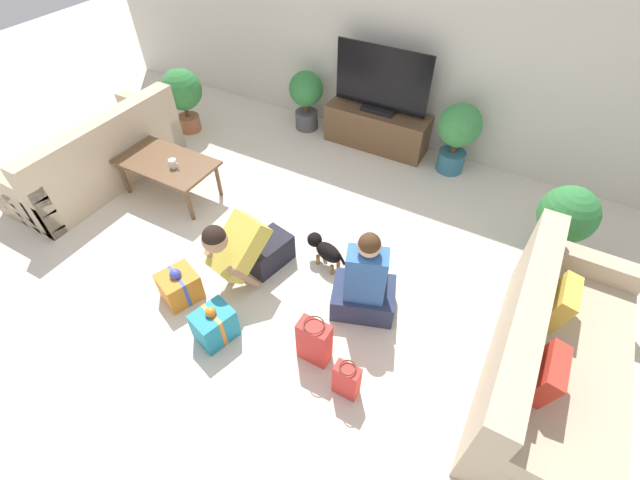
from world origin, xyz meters
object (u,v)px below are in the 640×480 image
Objects in this scene: coffee_table at (167,165)px; gift_bag_a at (347,380)px; potted_plant_corner_right at (566,218)px; mug at (173,163)px; potted_plant_corner_left at (182,93)px; person_kneeling at (247,249)px; tv at (381,83)px; gift_box_a at (215,325)px; tv_console at (377,129)px; gift_box_b at (180,286)px; person_sitting at (365,284)px; sofa_left at (97,158)px; sofa_right at (549,359)px; potted_plant_back_right at (458,132)px; potted_plant_back_left at (306,95)px; dog at (324,249)px; gift_bag_b at (314,342)px.

gift_bag_a is (2.72, -1.15, -0.22)m from coffee_table.
potted_plant_corner_right is 3.77m from mug.
person_kneeling is (2.22, -1.70, -0.15)m from potted_plant_corner_left.
gift_box_a is at bearing -89.58° from tv.
tv_console reaches higher than gift_box_b.
person_sitting reaches higher than gift_bag_a.
coffee_table is 1.24× the size of person_kneeling.
sofa_left is 4.84m from sofa_right.
potted_plant_corner_right is at bearing -152.67° from person_sitting.
potted_plant_back_right reaches higher than potted_plant_corner_left.
sofa_right is 4.07m from potted_plant_back_left.
potted_plant_corner_left is 1.78× the size of dog.
potted_plant_back_left is at bearing -177.10° from tv.
potted_plant_corner_right is 1.89m from person_sitting.
sofa_right reaches higher than coffee_table.
gift_bag_a is at bearing -55.28° from potted_plant_back_left.
gift_box_a is at bearing -45.20° from potted_plant_corner_left.
gift_bag_b is at bearing 39.29° from dog.
tv_console is 2.75× the size of dog.
coffee_table is 2.54m from person_sitting.
sofa_left is 2.88m from dog.
potted_plant_corner_right is at bearing -17.01° from potted_plant_back_left.
sofa_right is 1.43m from person_sitting.
mug reaches higher than coffee_table.
sofa_left is 1.70× the size of tv.
person_kneeling is at bearing -22.21° from mug.
gift_box_b is 3.22× the size of mug.
potted_plant_corner_right is 6.94× the size of mug.
gift_box_a is (-0.96, -3.18, -0.35)m from potted_plant_back_right.
potted_plant_back_right reaches higher than potted_plant_back_left.
gift_bag_b is (-1.56, -0.65, -0.08)m from sofa_right.
sofa_left reaches higher than person_kneeling.
coffee_table is 3.21m from potted_plant_back_right.
mug is at bearing 85.10° from sofa_right.
gift_box_b is (-0.50, -3.05, -0.68)m from tv.
gift_box_a is at bearing -66.63° from person_kneeling.
sofa_right is 2.69m from potted_plant_back_right.
gift_bag_a is (0.21, -0.74, -0.16)m from person_sitting.
tv reaches higher than potted_plant_corner_left.
potted_plant_back_left is (1.48, 2.13, 0.17)m from sofa_left.
gift_box_b is (-1.44, -0.65, -0.18)m from person_sitting.
tv is (0.00, 0.00, 0.58)m from tv_console.
person_kneeling is 1.90× the size of gift_bag_b.
coffee_table is at bearing 101.94° from sofa_left.
sofa_left is 4.07m from potted_plant_back_right.
sofa_left reaches higher than gift_bag_b.
dog is at bearing -24.38° from potted_plant_corner_left.
coffee_table is (0.90, 0.19, 0.10)m from sofa_left.
tv is at bearing 55.12° from mug.
potted_plant_corner_left reaches higher than gift_bag_b.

